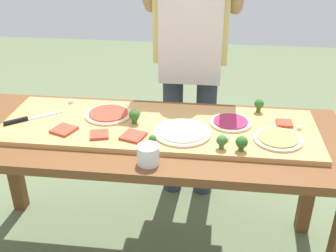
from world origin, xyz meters
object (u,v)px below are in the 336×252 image
chefs_knife (25,119)px  broccoli_floret_center_right (134,116)px  pizza_slice_near_right (99,135)px  flour_cup (148,156)px  pizza_whole_beet_magenta (231,122)px  cheese_crumble_a (71,101)px  pizza_whole_tomato_red (108,114)px  pizza_whole_cheese_artichoke (182,132)px  pizza_slice_center (133,136)px  cheese_crumble_c (226,139)px  pizza_whole_pesto_green (278,139)px  broccoli_floret_back_right (153,139)px  pizza_slice_far_right (64,130)px  broccoli_floret_back_mid (259,104)px  cheese_crumble_b (299,128)px  broccoli_floret_back_left (222,141)px  cook_center (191,42)px  pizza_slice_far_left (284,123)px  broccoli_floret_front_left (242,143)px  prep_table (146,151)px

chefs_knife → broccoli_floret_center_right: 0.52m
pizza_slice_near_right → flour_cup: bearing=-32.6°
pizza_whole_beet_magenta → cheese_crumble_a: (-0.81, 0.13, 0.00)m
pizza_whole_tomato_red → pizza_whole_cheese_artichoke: size_ratio=0.88×
pizza_whole_beet_magenta → flour_cup: (-0.33, -0.34, 0.00)m
pizza_slice_center → cheese_crumble_c: cheese_crumble_c is taller
pizza_whole_pesto_green → pizza_slice_near_right: size_ratio=2.61×
broccoli_floret_back_right → pizza_whole_pesto_green: bearing=10.7°
pizza_slice_center → broccoli_floret_back_right: 0.11m
pizza_slice_center → cheese_crumble_c: (0.40, 0.02, 0.00)m
chefs_knife → pizza_slice_far_right: chefs_knife is taller
broccoli_floret_center_right → broccoli_floret_back_mid: 0.61m
cheese_crumble_b → cheese_crumble_c: (-0.33, -0.14, 0.00)m
pizza_slice_far_right → pizza_whole_cheese_artichoke: bearing=4.2°
pizza_whole_tomato_red → broccoli_floret_back_left: size_ratio=3.65×
pizza_whole_pesto_green → cook_center: size_ratio=0.13×
broccoli_floret_back_mid → pizza_slice_far_left: bearing=-47.5°
broccoli_floret_center_right → broccoli_floret_back_right: 0.22m
pizza_whole_tomato_red → broccoli_floret_front_left: 0.67m
pizza_whole_beet_magenta → pizza_whole_pesto_green: same height
cook_center → broccoli_floret_back_left: bearing=-76.1°
pizza_slice_center → broccoli_floret_center_right: bearing=98.4°
broccoli_floret_back_left → pizza_slice_center: bearing=172.5°
pizza_slice_near_right → cheese_crumble_a: size_ratio=4.32×
prep_table → pizza_slice_near_right: bearing=-151.5°
broccoli_floret_back_left → pizza_whole_cheese_artichoke: bearing=147.7°
broccoli_floret_back_left → cheese_crumble_a: size_ratio=3.36×
prep_table → pizza_whole_tomato_red: pizza_whole_tomato_red is taller
pizza_whole_beet_magenta → pizza_slice_far_left: size_ratio=2.74×
broccoli_floret_back_left → chefs_knife: bearing=170.8°
pizza_whole_beet_magenta → cook_center: (-0.22, 0.51, 0.22)m
broccoli_floret_back_right → flour_cup: size_ratio=0.51×
cheese_crumble_b → cheese_crumble_c: 0.36m
pizza_slice_center → cheese_crumble_b: bearing=12.3°
pizza_whole_pesto_green → broccoli_floret_back_right: 0.54m
flour_cup → pizza_whole_cheese_artichoke: bearing=61.9°
broccoli_floret_back_left → cheese_crumble_b: broccoli_floret_back_left is taller
broccoli_floret_front_left → broccoli_floret_back_left: broccoli_floret_front_left is taller
pizza_whole_pesto_green → broccoli_floret_back_right: broccoli_floret_back_right is taller
broccoli_floret_back_left → cheese_crumble_b: (0.35, 0.21, -0.03)m
broccoli_floret_back_mid → cook_center: cook_center is taller
broccoli_floret_back_mid → cook_center: (-0.36, 0.36, 0.19)m
pizza_whole_cheese_artichoke → flour_cup: size_ratio=2.85×
prep_table → pizza_whole_cheese_artichoke: size_ratio=7.08×
chefs_knife → broccoli_floret_back_left: (0.92, -0.15, 0.03)m
broccoli_floret_back_mid → cheese_crumble_a: bearing=-179.5°
broccoli_floret_front_left → flour_cup: 0.38m
pizza_whole_tomato_red → cheese_crumble_b: size_ratio=13.88×
pizza_whole_tomato_red → pizza_whole_cheese_artichoke: (0.37, -0.14, 0.00)m
chefs_knife → pizza_slice_far_right: (0.22, -0.08, -0.00)m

